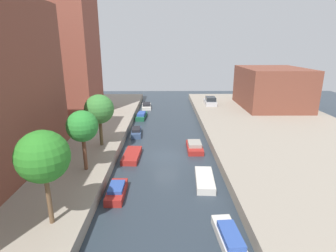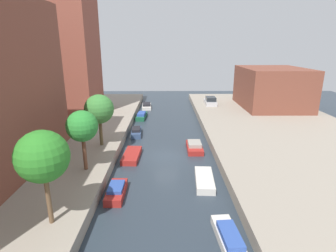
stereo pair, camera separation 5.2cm
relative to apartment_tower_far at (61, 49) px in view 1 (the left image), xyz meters
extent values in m
plane|color=#28333D|center=(16.00, -16.48, -10.66)|extent=(84.00, 84.00, 0.00)
cube|color=gray|center=(1.00, -16.48, -10.16)|extent=(20.00, 64.00, 1.00)
cube|color=gray|center=(31.00, -16.48, -10.16)|extent=(20.00, 64.00, 1.00)
cube|color=brown|center=(0.00, 0.00, 0.00)|extent=(10.00, 8.92, 19.32)
cube|color=brown|center=(34.00, 2.83, -6.35)|extent=(10.00, 12.57, 6.62)
cylinder|color=brown|center=(9.10, -28.90, -8.03)|extent=(0.28, 0.28, 3.25)
sphere|color=#2A7B24|center=(9.10, -28.90, -5.36)|extent=(3.00, 3.00, 3.00)
cylinder|color=brown|center=(9.10, -21.60, -8.18)|extent=(0.32, 0.32, 2.96)
sphere|color=#2A8531|center=(9.10, -21.60, -5.79)|extent=(2.61, 2.61, 2.61)
cylinder|color=brown|center=(9.10, -15.66, -8.23)|extent=(0.34, 0.34, 2.86)
sphere|color=#397F36|center=(9.10, -15.66, -5.74)|extent=(3.04, 3.04, 3.04)
cube|color=#B7B7BC|center=(23.96, 4.74, -9.29)|extent=(1.95, 4.17, 0.74)
cube|color=#1E2328|center=(23.96, 4.43, -8.59)|extent=(1.70, 2.30, 0.67)
cube|color=maroon|center=(12.13, -24.23, -10.36)|extent=(1.32, 3.42, 0.60)
cube|color=#2D4C9E|center=(12.13, -24.23, -9.93)|extent=(1.11, 1.89, 0.26)
cube|color=maroon|center=(12.45, -16.92, -10.38)|extent=(1.77, 4.21, 0.55)
cube|color=#33476B|center=(12.12, -9.38, -10.34)|extent=(1.46, 3.72, 0.64)
cube|color=black|center=(12.12, -9.50, -9.85)|extent=(1.17, 2.07, 0.34)
cube|color=#195638|center=(12.11, -1.03, -10.36)|extent=(1.56, 4.25, 0.60)
cube|color=#2D4C9E|center=(12.11, -1.33, -9.86)|extent=(1.25, 2.36, 0.40)
cube|color=beige|center=(12.39, 6.34, -10.40)|extent=(1.89, 4.50, 0.52)
cube|color=black|center=(12.39, 6.28, -9.94)|extent=(1.52, 2.50, 0.40)
cube|color=beige|center=(19.73, -29.76, -10.40)|extent=(1.55, 4.53, 0.53)
cube|color=#2D4C9E|center=(19.73, -29.79, -9.96)|extent=(1.22, 2.52, 0.35)
cube|color=beige|center=(19.26, -22.31, -10.37)|extent=(1.73, 4.19, 0.59)
cube|color=maroon|center=(19.18, -14.79, -10.38)|extent=(1.68, 3.66, 0.56)
cube|color=gray|center=(19.18, -14.75, -9.91)|extent=(1.42, 2.01, 0.37)
camera|label=1|loc=(15.98, -42.92, 0.62)|focal=28.92mm
camera|label=2|loc=(16.03, -42.92, 0.62)|focal=28.92mm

